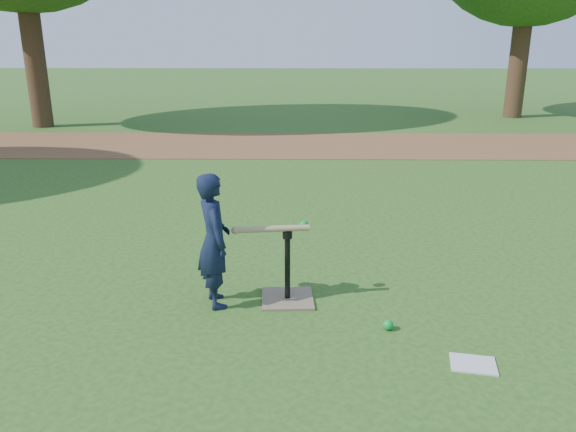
{
  "coord_description": "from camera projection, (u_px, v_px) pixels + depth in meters",
  "views": [
    {
      "loc": [
        0.4,
        -4.1,
        2.11
      ],
      "look_at": [
        0.33,
        0.52,
        0.65
      ],
      "focal_mm": 35.0,
      "sensor_mm": 36.0,
      "label": 1
    }
  ],
  "objects": [
    {
      "name": "clipboard",
      "position": [
        473.0,
        364.0,
        3.8
      ],
      "size": [
        0.34,
        0.28,
        0.01
      ],
      "primitive_type": "cube",
      "rotation": [
        0.0,
        0.0,
        -0.19
      ],
      "color": "silver",
      "rests_on": "ground"
    },
    {
      "name": "wiffle_ball_ground",
      "position": [
        388.0,
        325.0,
        4.25
      ],
      "size": [
        0.08,
        0.08,
        0.08
      ],
      "primitive_type": "sphere",
      "color": "#0D9835",
      "rests_on": "ground"
    },
    {
      "name": "child",
      "position": [
        214.0,
        241.0,
        4.52
      ],
      "size": [
        0.39,
        0.47,
        1.11
      ],
      "primitive_type": "imported",
      "rotation": [
        0.0,
        0.0,
        1.93
      ],
      "color": "black",
      "rests_on": "ground"
    },
    {
      "name": "dirt_strip",
      "position": [
        277.0,
        145.0,
        11.69
      ],
      "size": [
        24.0,
        3.0,
        0.01
      ],
      "primitive_type": "cube",
      "color": "brown",
      "rests_on": "ground"
    },
    {
      "name": "swing_action",
      "position": [
        275.0,
        228.0,
        4.56
      ],
      "size": [
        0.63,
        0.23,
        0.08
      ],
      "color": "tan",
      "rests_on": "ground"
    },
    {
      "name": "batting_tee",
      "position": [
        287.0,
        288.0,
        4.71
      ],
      "size": [
        0.45,
        0.45,
        0.61
      ],
      "color": "#7B674E",
      "rests_on": "ground"
    },
    {
      "name": "ground",
      "position": [
        247.0,
        311.0,
        4.55
      ],
      "size": [
        80.0,
        80.0,
        0.0
      ],
      "primitive_type": "plane",
      "color": "#285116",
      "rests_on": "ground"
    }
  ]
}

